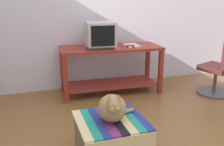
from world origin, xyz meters
The scene contains 9 objects.
back_wall centered at (0.00, 2.05, 1.30)m, with size 8.00×0.10×2.60m, color silver.
desk centered at (0.20, 1.60, 0.49)m, with size 1.54×0.68×0.72m.
tv_monitor centered at (0.04, 1.64, 0.90)m, with size 0.43×0.43×0.36m.
keyboard centered at (0.00, 1.48, 0.74)m, with size 0.40×0.15×0.02m, color black.
book centered at (0.51, 1.54, 0.74)m, with size 0.19×0.24×0.03m, color white.
ottoman_with_blanket centered at (-0.33, 0.00, 0.19)m, with size 0.60×0.60×0.39m.
cat centered at (-0.32, -0.02, 0.51)m, with size 0.40×0.37×0.29m.
office_chair centered at (1.72, 0.99, 0.39)m, with size 0.53×0.54×0.89m.
stapler centered at (0.45, 1.44, 0.74)m, with size 0.04×0.11×0.04m, color #A31E1E.
Camera 1 is at (-0.96, -1.95, 1.45)m, focal length 40.62 mm.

